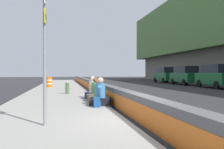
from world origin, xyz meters
The scene contains 14 objects.
ground_plane centered at (0.00, 0.00, 0.00)m, with size 160.00×160.00×0.00m, color #2B2B2D.
sidewalk_strip centered at (0.00, 2.65, 0.07)m, with size 80.00×4.40×0.14m, color gray.
jersey_barrier centered at (0.00, 0.00, 0.42)m, with size 76.00×0.45×0.85m.
route_sign_post centered at (-0.29, 2.75, 2.21)m, with size 0.44×0.09×3.60m.
fire_hydrant centered at (9.32, 2.04, 0.59)m, with size 0.26×0.46×0.88m.
seated_person_foreground centered at (3.41, 0.75, 0.51)m, with size 0.92×1.01×1.17m.
seated_person_middle centered at (4.35, 0.73, 0.47)m, with size 0.81×0.89×1.07m.
seated_person_rear centered at (5.34, 0.73, 0.50)m, with size 0.82×0.92×1.14m.
seated_person_far centered at (6.38, 0.74, 0.50)m, with size 0.74×0.84×1.16m.
backpack centered at (2.83, 0.99, 0.33)m, with size 0.32×0.28×0.40m.
construction_barrel centered at (16.91, 3.58, 0.62)m, with size 0.54×0.54×0.95m.
parked_car_fourth centered at (14.62, -12.12, 1.18)m, with size 4.85×2.17×2.28m.
parked_car_midline centered at (20.89, -12.13, 1.18)m, with size 4.81×2.09×2.28m.
parked_car_far centered at (27.34, -12.30, 1.18)m, with size 4.82×2.10×2.28m.
Camera 1 is at (-6.97, 2.28, 1.51)m, focal length 40.12 mm.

